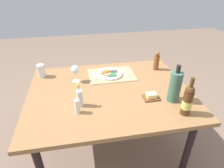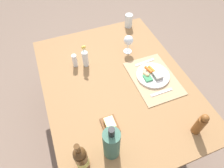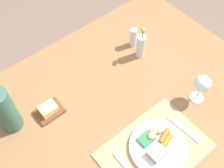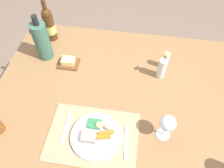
{
  "view_description": "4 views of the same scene",
  "coord_description": "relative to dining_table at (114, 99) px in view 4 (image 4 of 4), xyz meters",
  "views": [
    {
      "loc": [
        0.23,
        1.41,
        1.65
      ],
      "look_at": [
        -0.03,
        -0.02,
        0.76
      ],
      "focal_mm": 31.0,
      "sensor_mm": 36.0,
      "label": 1
    },
    {
      "loc": [
        -0.85,
        0.36,
        1.87
      ],
      "look_at": [
        -0.03,
        0.05,
        0.73
      ],
      "focal_mm": 30.89,
      "sensor_mm": 36.0,
      "label": 2
    },
    {
      "loc": [
        -0.51,
        -0.52,
        1.88
      ],
      "look_at": [
        -0.04,
        0.05,
        0.82
      ],
      "focal_mm": 44.55,
      "sensor_mm": 36.0,
      "label": 3
    },
    {
      "loc": [
        0.1,
        -0.73,
        1.77
      ],
      "look_at": [
        -0.01,
        -0.03,
        0.82
      ],
      "focal_mm": 35.52,
      "sensor_mm": 36.0,
      "label": 4
    }
  ],
  "objects": [
    {
      "name": "wine_bottle",
      "position": [
        -0.5,
        0.4,
        0.19
      ],
      "size": [
        0.07,
        0.07,
        0.3
      ],
      "color": "#4E2F15",
      "rests_on": "dining_table"
    },
    {
      "name": "butter_dish",
      "position": [
        -0.32,
        0.18,
        0.09
      ],
      "size": [
        0.13,
        0.1,
        0.05
      ],
      "color": "brown",
      "rests_on": "dining_table"
    },
    {
      "name": "wine_glass",
      "position": [
        0.28,
        -0.22,
        0.19
      ],
      "size": [
        0.08,
        0.08,
        0.16
      ],
      "color": "white",
      "rests_on": "dining_table"
    },
    {
      "name": "salt_shaker",
      "position": [
        0.28,
        0.25,
        0.12
      ],
      "size": [
        0.04,
        0.04,
        0.11
      ],
      "primitive_type": "cylinder",
      "color": "white",
      "rests_on": "dining_table"
    },
    {
      "name": "cooler_bottle",
      "position": [
        -0.49,
        0.23,
        0.2
      ],
      "size": [
        0.1,
        0.1,
        0.31
      ],
      "color": "#3F6755",
      "rests_on": "dining_table"
    },
    {
      "name": "dinner_plate",
      "position": [
        -0.05,
        -0.28,
        0.09
      ],
      "size": [
        0.26,
        0.26,
        0.05
      ],
      "color": "white",
      "rests_on": "placemat"
    },
    {
      "name": "ground_plane",
      "position": [
        0.0,
        0.0,
        -0.64
      ],
      "size": [
        8.0,
        8.0,
        0.0
      ],
      "primitive_type": "plane",
      "color": "#7C6454"
    },
    {
      "name": "knife",
      "position": [
        0.1,
        -0.3,
        0.08
      ],
      "size": [
        0.04,
        0.18,
        0.0
      ],
      "primitive_type": "cube",
      "rotation": [
        0.0,
        0.0,
        0.09
      ],
      "color": "silver",
      "rests_on": "placemat"
    },
    {
      "name": "dining_table",
      "position": [
        0.0,
        0.0,
        0.0
      ],
      "size": [
        1.41,
        1.09,
        0.7
      ],
      "color": "olive",
      "rests_on": "ground_plane"
    },
    {
      "name": "placemat",
      "position": [
        -0.07,
        -0.28,
        0.07
      ],
      "size": [
        0.46,
        0.33,
        0.01
      ],
      "primitive_type": "cube",
      "color": "tan",
      "rests_on": "dining_table"
    },
    {
      "name": "flower_vase",
      "position": [
        0.26,
        0.17,
        0.15
      ],
      "size": [
        0.05,
        0.05,
        0.2
      ],
      "color": "silver",
      "rests_on": "dining_table"
    },
    {
      "name": "fork",
      "position": [
        -0.21,
        -0.27,
        0.08
      ],
      "size": [
        0.02,
        0.18,
        0.0
      ],
      "primitive_type": "cube",
      "rotation": [
        0.0,
        0.0,
        0.0
      ],
      "color": "silver",
      "rests_on": "placemat"
    }
  ]
}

